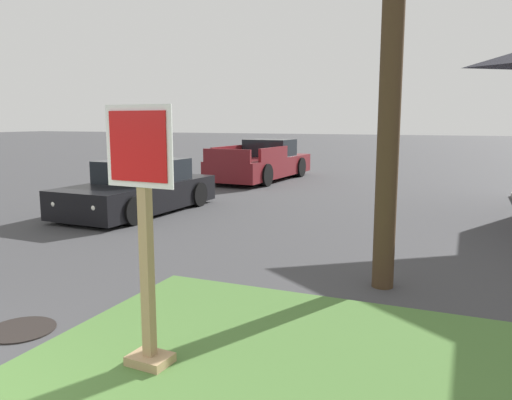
{
  "coord_description": "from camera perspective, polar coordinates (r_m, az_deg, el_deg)",
  "views": [
    {
      "loc": [
        3.73,
        -1.36,
        2.18
      ],
      "look_at": [
        1.17,
        4.68,
        1.14
      ],
      "focal_mm": 35.22,
      "sensor_mm": 36.0,
      "label": 1
    }
  ],
  "objects": [
    {
      "name": "pickup_truck_maroon",
      "position": [
        18.74,
        0.74,
        4.2
      ],
      "size": [
        2.24,
        5.49,
        1.48
      ],
      "color": "maroon",
      "rests_on": "ground"
    },
    {
      "name": "manhole_cover",
      "position": [
        5.99,
        -25.13,
        -13.18
      ],
      "size": [
        0.7,
        0.7,
        0.02
      ],
      "primitive_type": "cylinder",
      "color": "black",
      "rests_on": "ground"
    },
    {
      "name": "parked_sedan_black",
      "position": [
        12.42,
        -13.07,
        1.17
      ],
      "size": [
        2.04,
        4.32,
        1.25
      ],
      "color": "black",
      "rests_on": "ground"
    },
    {
      "name": "stop_sign",
      "position": [
        4.33,
        -12.48,
        -5.15
      ],
      "size": [
        0.67,
        0.3,
        2.23
      ],
      "color": "#A3845B",
      "rests_on": "grass_corner_patch"
    }
  ]
}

